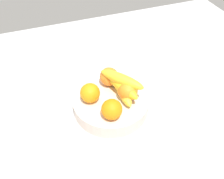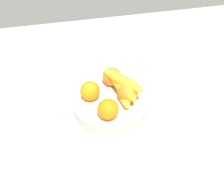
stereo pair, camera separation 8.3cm
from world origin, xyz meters
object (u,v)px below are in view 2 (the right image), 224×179
Objects in this scene: fruit_bowl at (112,103)px; banana_bunch at (122,86)px; orange_front_right at (108,109)px; orange_back_left at (112,76)px; orange_center at (128,93)px; jar_lid at (44,135)px; orange_front_left at (90,91)px.

banana_bunch is (3.90, 0.89, 6.92)cm from fruit_bowl.
orange_front_right is 16.09cm from orange_back_left.
jar_lid is at bearing -169.94° from orange_center.
orange_front_left is (-7.50, 1.50, 6.19)cm from fruit_bowl.
orange_front_left is at bearing 27.34° from jar_lid.
fruit_bowl is at bearing -167.11° from banana_bunch.
jar_lid is at bearing 178.30° from orange_front_right.
orange_back_left reaches higher than jar_lid.
orange_front_right is at bearing -127.60° from banana_bunch.
orange_center is at bearing -23.28° from fruit_bowl.
orange_back_left is at bearing 78.17° from fruit_bowl.
orange_front_left is at bearing 168.67° from fruit_bowl.
orange_front_left and orange_back_left have the same top height.
banana_bunch reaches higher than orange_center.
orange_back_left is (1.53, 7.30, 6.19)cm from fruit_bowl.
orange_front_left is 10.61cm from orange_front_right.
orange_front_left is 11.44cm from banana_bunch.
orange_center and orange_back_left have the same top height.
fruit_bowl is 3.95× the size of orange_center.
orange_front_left is 21.25cm from jar_lid.
orange_front_right is 1.13× the size of jar_lid.
banana_bunch is (11.40, -0.61, 0.73)cm from orange_front_left.
orange_front_right is (-3.04, -8.12, 6.19)cm from fruit_bowl.
orange_center is (12.54, -3.67, 0.00)cm from orange_front_left.
orange_front_left and orange_center have the same top height.
orange_front_left is 13.07cm from orange_center.
orange_front_left reaches higher than jar_lid.
orange_front_left is at bearing 176.93° from banana_bunch.
orange_back_left is 31.37cm from jar_lid.
orange_front_left is 1.00× the size of orange_back_left.
fruit_bowl is at bearing 156.72° from orange_center.
banana_bunch is at bearing 52.40° from orange_front_right.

